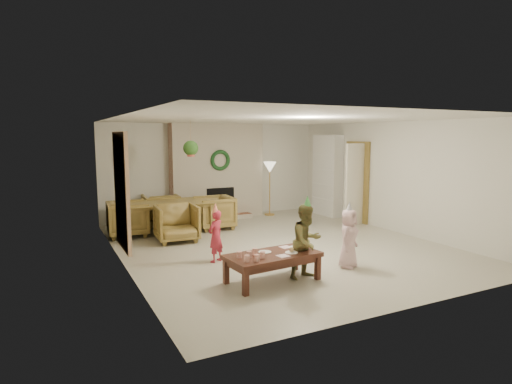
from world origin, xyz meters
TOP-DOWN VIEW (x-y plane):
  - floor at (0.00, 0.00)m, footprint 7.00×7.00m
  - ceiling at (0.00, 0.00)m, footprint 7.00×7.00m
  - wall_back at (0.00, 3.50)m, footprint 7.00×0.00m
  - wall_front at (0.00, -3.50)m, footprint 7.00×0.00m
  - wall_left at (-3.00, 0.00)m, footprint 0.00×7.00m
  - wall_right at (3.00, 0.00)m, footprint 0.00×7.00m
  - fireplace_mass at (0.00, 3.30)m, footprint 2.50×0.40m
  - fireplace_hearth at (0.00, 2.95)m, footprint 1.60×0.30m
  - fireplace_firebox at (0.00, 3.12)m, footprint 0.75×0.12m
  - fireplace_wreath at (0.00, 3.07)m, footprint 0.54×0.10m
  - floor_lamp_base at (1.42, 3.00)m, footprint 0.28×0.28m
  - floor_lamp_post at (1.42, 3.00)m, footprint 0.03×0.03m
  - floor_lamp_shade at (1.42, 3.00)m, footprint 0.35×0.35m
  - bookshelf_carcass at (2.84, 2.30)m, footprint 0.30×1.00m
  - bookshelf_shelf_a at (2.82, 2.30)m, footprint 0.30×0.92m
  - bookshelf_shelf_b at (2.82, 2.30)m, footprint 0.30×0.92m
  - bookshelf_shelf_c at (2.82, 2.30)m, footprint 0.30×0.92m
  - bookshelf_shelf_d at (2.82, 2.30)m, footprint 0.30×0.92m
  - books_row_lower at (2.80, 2.15)m, footprint 0.20×0.40m
  - books_row_mid at (2.80, 2.35)m, footprint 0.20×0.44m
  - books_row_upper at (2.80, 2.20)m, footprint 0.20×0.36m
  - door_frame at (2.96, 1.20)m, footprint 0.05×0.86m
  - door_leaf at (2.58, 0.82)m, footprint 0.77×0.32m
  - curtain_panel at (-2.96, 0.20)m, footprint 0.06×1.20m
  - dining_table at (-1.66, 2.11)m, footprint 2.06×1.24m
  - dining_chair_near at (-1.72, 1.24)m, footprint 0.88×0.90m
  - dining_chair_far at (-1.61, 2.99)m, footprint 0.88×0.90m
  - dining_chair_left at (-2.54, 2.17)m, footprint 0.90×0.88m
  - dining_chair_right at (-0.57, 2.04)m, footprint 0.90×0.88m
  - hanging_plant_cord at (-1.30, 1.50)m, footprint 0.01×0.01m
  - hanging_plant_pot at (-1.30, 1.50)m, footprint 0.16×0.16m
  - hanging_plant_foliage at (-1.30, 1.50)m, footprint 0.32×0.32m
  - coffee_table_top at (-1.14, -1.83)m, footprint 1.46×0.83m
  - coffee_table_apron at (-1.14, -1.83)m, footprint 1.34×0.71m
  - coffee_leg_fl at (-1.75, -2.17)m, footprint 0.08×0.08m
  - coffee_leg_fr at (-0.48, -2.05)m, footprint 0.08×0.08m
  - coffee_leg_bl at (-1.80, -1.60)m, footprint 0.08×0.08m
  - coffee_leg_br at (-0.53, -1.48)m, footprint 0.08×0.08m
  - cup_a at (-1.66, -2.04)m, footprint 0.08×0.08m
  - cup_b at (-1.68, -1.82)m, footprint 0.08×0.08m
  - cup_c at (-1.53, -2.08)m, footprint 0.08×0.08m
  - cup_d at (-1.55, -1.86)m, footprint 0.08×0.08m
  - cup_e at (-1.38, -1.98)m, footprint 0.08×0.08m
  - cup_f at (-1.40, -1.76)m, footprint 0.08×0.08m
  - plate_a at (-1.20, -1.70)m, footprint 0.21×0.21m
  - plate_b at (-0.86, -1.91)m, footprint 0.21×0.21m
  - plate_c at (-0.66, -1.68)m, footprint 0.21×0.21m
  - food_scoop at (-0.86, -1.91)m, footprint 0.08×0.08m
  - napkin_left at (-1.07, -2.02)m, footprint 0.18×0.18m
  - napkin_right at (-0.78, -1.60)m, footprint 0.18×0.18m
  - child_red at (-1.53, -0.49)m, footprint 0.40×0.35m
  - party_hat_red at (-1.53, -0.49)m, footprint 0.14×0.14m
  - child_plaid at (-0.59, -1.91)m, footprint 0.64×0.54m
  - party_hat_plaid at (-0.59, -1.91)m, footprint 0.15×0.15m
  - child_pink at (0.34, -1.76)m, footprint 0.57×0.52m
  - party_hat_pink at (0.34, -1.76)m, footprint 0.17×0.17m

SIDE VIEW (x-z plane):
  - floor at x=0.00m, z-range 0.00..0.00m
  - floor_lamp_base at x=1.42m, z-range 0.00..0.03m
  - fireplace_hearth at x=0.00m, z-range 0.00..0.12m
  - coffee_leg_fl at x=-1.75m, z-range 0.00..0.37m
  - coffee_leg_fr at x=-0.48m, z-range 0.00..0.37m
  - coffee_leg_bl at x=-1.80m, z-range 0.00..0.37m
  - coffee_leg_br at x=-0.53m, z-range 0.00..0.37m
  - coffee_table_apron at x=-1.14m, z-range 0.28..0.37m
  - dining_table at x=-1.66m, z-range 0.00..0.70m
  - dining_chair_near at x=-1.72m, z-range 0.00..0.77m
  - dining_chair_far at x=-1.61m, z-range 0.00..0.77m
  - dining_chair_left at x=-2.54m, z-range 0.00..0.77m
  - dining_chair_right at x=-0.57m, z-range 0.00..0.77m
  - coffee_table_top at x=-1.14m, z-range 0.37..0.43m
  - napkin_left at x=-1.07m, z-range 0.43..0.44m
  - napkin_right at x=-0.78m, z-range 0.43..0.44m
  - plate_a at x=-1.20m, z-range 0.43..0.44m
  - plate_b at x=-0.86m, z-range 0.43..0.44m
  - plate_c at x=-0.66m, z-range 0.43..0.44m
  - fireplace_firebox at x=0.00m, z-range 0.07..0.82m
  - bookshelf_shelf_a at x=2.82m, z-range 0.43..0.47m
  - child_red at x=-1.53m, z-range 0.00..0.91m
  - food_scoop at x=-0.86m, z-range 0.44..0.52m
  - cup_a at x=-1.66m, z-range 0.43..0.53m
  - cup_b at x=-1.68m, z-range 0.43..0.53m
  - cup_c at x=-1.53m, z-range 0.43..0.53m
  - cup_d at x=-1.55m, z-range 0.43..0.53m
  - cup_e at x=-1.38m, z-range 0.43..0.53m
  - cup_f at x=-1.40m, z-range 0.43..0.53m
  - child_pink at x=0.34m, z-range 0.00..0.98m
  - child_plaid at x=-0.59m, z-range 0.00..1.15m
  - books_row_lower at x=2.80m, z-range 0.47..0.71m
  - floor_lamp_post at x=1.42m, z-range 0.02..1.35m
  - bookshelf_shelf_b at x=2.82m, z-range 0.83..0.86m
  - party_hat_red at x=-1.53m, z-range 0.86..1.03m
  - books_row_mid at x=2.80m, z-range 0.87..1.11m
  - door_leaf at x=2.58m, z-range 0.00..2.00m
  - door_frame at x=2.96m, z-range 0.00..2.04m
  - party_hat_pink at x=0.34m, z-range 0.93..1.11m
  - bookshelf_carcass at x=2.84m, z-range 0.00..2.20m
  - party_hat_plaid at x=-0.59m, z-range 1.10..1.29m
  - wall_back at x=0.00m, z-range -2.25..4.75m
  - wall_front at x=0.00m, z-range -2.25..4.75m
  - wall_left at x=-3.00m, z-range -2.25..4.75m
  - wall_right at x=3.00m, z-range -2.25..4.75m
  - fireplace_mass at x=0.00m, z-range 0.00..2.50m
  - bookshelf_shelf_c at x=2.82m, z-range 1.24..1.26m
  - curtain_panel at x=-2.96m, z-range 0.25..2.25m
  - floor_lamp_shade at x=1.42m, z-range 1.18..1.47m
  - books_row_upper at x=2.80m, z-range 1.27..1.49m
  - fireplace_wreath at x=0.00m, z-range 1.28..1.82m
  - bookshelf_shelf_d at x=2.82m, z-range 1.64..1.66m
  - hanging_plant_pot at x=-1.30m, z-range 1.74..1.86m
  - hanging_plant_foliage at x=-1.30m, z-range 1.76..2.08m
  - hanging_plant_cord at x=-1.30m, z-range 1.80..2.50m
  - ceiling at x=0.00m, z-range 2.50..2.50m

